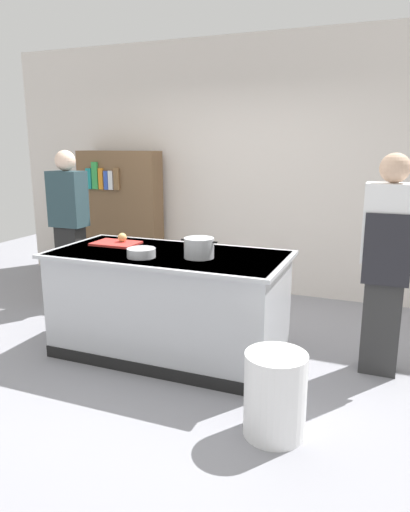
# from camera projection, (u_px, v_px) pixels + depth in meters

# --- Properties ---
(ground_plane) EXTENTS (10.00, 10.00, 0.00)m
(ground_plane) POSITION_uv_depth(u_px,v_px,m) (170.00, 353.00, 4.12)
(ground_plane) COLOR gray
(back_wall) EXTENTS (6.40, 0.12, 3.00)m
(back_wall) POSITION_uv_depth(u_px,v_px,m) (244.00, 168.00, 5.67)
(back_wall) COLOR silver
(back_wall) RESTS_ON ground_plane
(counter_island) EXTENTS (1.98, 0.98, 0.90)m
(counter_island) POSITION_uv_depth(u_px,v_px,m) (169.00, 302.00, 4.01)
(counter_island) COLOR #B7BABF
(counter_island) RESTS_ON ground_plane
(cutting_board) EXTENTS (0.40, 0.28, 0.02)m
(cutting_board) POSITION_uv_depth(u_px,v_px,m) (116.00, 243.00, 4.23)
(cutting_board) COLOR red
(cutting_board) RESTS_ON counter_island
(onion) EXTENTS (0.08, 0.08, 0.08)m
(onion) POSITION_uv_depth(u_px,v_px,m) (122.00, 237.00, 4.24)
(onion) COLOR tan
(onion) RESTS_ON cutting_board
(stock_pot) EXTENTS (0.30, 0.24, 0.16)m
(stock_pot) POSITION_uv_depth(u_px,v_px,m) (199.00, 248.00, 3.72)
(stock_pot) COLOR #B7BABF
(stock_pot) RESTS_ON counter_island
(mixing_bowl) EXTENTS (0.23, 0.23, 0.07)m
(mixing_bowl) POSITION_uv_depth(u_px,v_px,m) (141.00, 253.00, 3.74)
(mixing_bowl) COLOR #B7BABF
(mixing_bowl) RESTS_ON counter_island
(juice_cup) EXTENTS (0.07, 0.07, 0.10)m
(juice_cup) POSITION_uv_depth(u_px,v_px,m) (191.00, 243.00, 4.06)
(juice_cup) COLOR yellow
(juice_cup) RESTS_ON counter_island
(trash_bin) EXTENTS (0.39, 0.39, 0.54)m
(trash_bin) POSITION_uv_depth(u_px,v_px,m) (275.00, 394.00, 2.91)
(trash_bin) COLOR white
(trash_bin) RESTS_ON ground_plane
(person_chef) EXTENTS (0.38, 0.25, 1.72)m
(person_chef) POSITION_uv_depth(u_px,v_px,m) (387.00, 261.00, 3.58)
(person_chef) COLOR #2F2F2F
(person_chef) RESTS_ON ground_plane
(person_guest) EXTENTS (0.38, 0.24, 1.72)m
(person_guest) POSITION_uv_depth(u_px,v_px,m) (69.00, 225.00, 5.17)
(person_guest) COLOR black
(person_guest) RESTS_ON ground_plane
(bookshelf) EXTENTS (1.10, 0.31, 1.70)m
(bookshelf) POSITION_uv_depth(u_px,v_px,m) (121.00, 217.00, 6.11)
(bookshelf) COLOR brown
(bookshelf) RESTS_ON ground_plane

